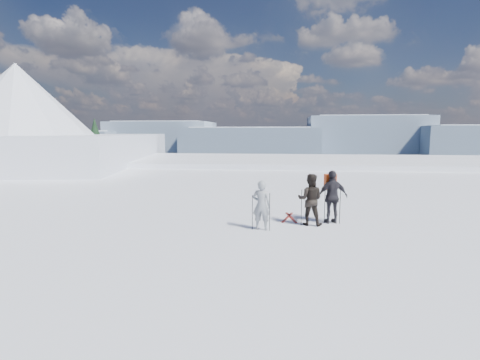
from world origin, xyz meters
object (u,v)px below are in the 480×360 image
object	(u,v)px
skier_dark	(310,200)
skier_pack	(332,197)
skier_grey	(261,205)
skis_loose	(289,217)

from	to	relation	value
skier_dark	skier_pack	bearing A→B (deg)	-146.49
skier_grey	skier_pack	xyz separation A→B (m)	(2.50, 1.23, 0.12)
skier_grey	skier_pack	size ratio (longest dim) A/B	0.88
skis_loose	skier_grey	bearing A→B (deg)	-117.22
skier_grey	skier_dark	xyz separation A→B (m)	(1.68, 0.85, 0.07)
skis_loose	skier_pack	bearing A→B (deg)	-23.46
skier_dark	skier_grey	bearing A→B (deg)	35.69
skier_pack	skier_dark	bearing A→B (deg)	9.49
skier_grey	skis_loose	size ratio (longest dim) A/B	1.00
skier_grey	skier_pack	distance (m)	2.79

